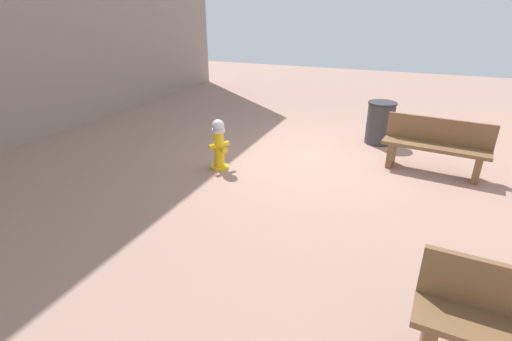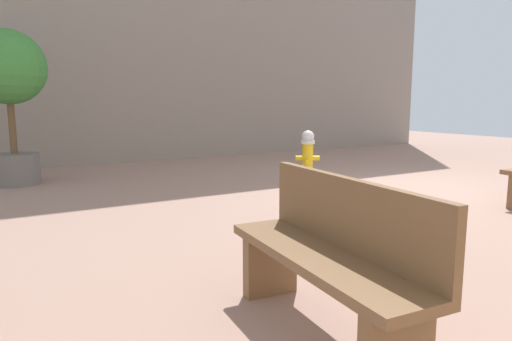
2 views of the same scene
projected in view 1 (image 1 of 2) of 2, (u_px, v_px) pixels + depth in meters
ground_plane at (313, 156)px, 7.48m from camera, size 23.40×23.40×0.00m
fire_hydrant at (219, 144)px, 6.71m from camera, size 0.38×0.39×0.92m
bench_near at (436, 145)px, 6.58m from camera, size 1.79×0.67×0.95m
trash_bin at (380, 123)px, 8.01m from camera, size 0.59×0.59×0.90m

